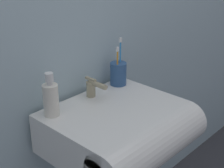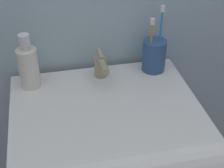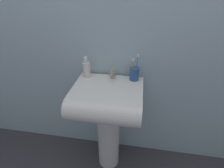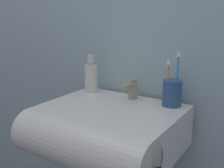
# 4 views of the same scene
# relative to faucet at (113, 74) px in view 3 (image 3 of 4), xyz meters

# --- Properties ---
(ground_plane) EXTENTS (6.00, 6.00, 0.00)m
(ground_plane) POSITION_rel_faucet_xyz_m (-0.01, -0.13, -0.92)
(ground_plane) COLOR #38383D
(ground_plane) RESTS_ON ground
(wall_back) EXTENTS (5.00, 0.05, 2.40)m
(wall_back) POSITION_rel_faucet_xyz_m (-0.01, 0.11, 0.28)
(wall_back) COLOR #9EB7C1
(wall_back) RESTS_ON ground
(sink_pedestal) EXTENTS (0.20, 0.20, 0.71)m
(sink_pedestal) POSITION_rel_faucet_xyz_m (-0.01, -0.13, -0.57)
(sink_pedestal) COLOR white
(sink_pedestal) RESTS_ON ground
(sink_basin) EXTENTS (0.53, 0.47, 0.17)m
(sink_basin) POSITION_rel_faucet_xyz_m (-0.01, -0.19, -0.13)
(sink_basin) COLOR white
(sink_basin) RESTS_ON sink_pedestal
(faucet) EXTENTS (0.04, 0.12, 0.08)m
(faucet) POSITION_rel_faucet_xyz_m (0.00, 0.00, 0.00)
(faucet) COLOR tan
(faucet) RESTS_ON sink_basin
(toothbrush_cup) EXTENTS (0.07, 0.07, 0.22)m
(toothbrush_cup) POSITION_rel_faucet_xyz_m (0.17, 0.01, 0.01)
(toothbrush_cup) COLOR #2D5184
(toothbrush_cup) RESTS_ON sink_basin
(soap_bottle) EXTENTS (0.06, 0.06, 0.17)m
(soap_bottle) POSITION_rel_faucet_xyz_m (-0.22, 0.00, 0.02)
(soap_bottle) COLOR silver
(soap_bottle) RESTS_ON sink_basin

